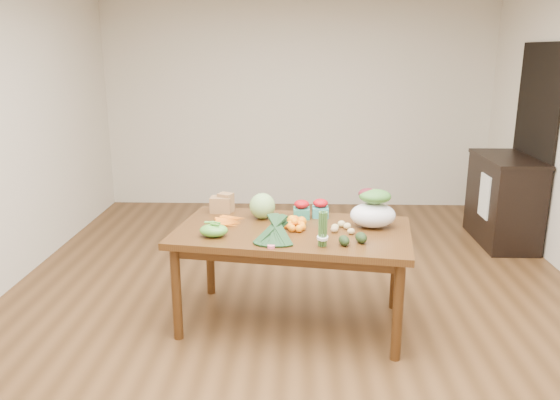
{
  "coord_description": "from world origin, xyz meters",
  "views": [
    {
      "loc": [
        0.0,
        -4.15,
        2.01
      ],
      "look_at": [
        -0.13,
        0.0,
        0.87
      ],
      "focal_mm": 35.0,
      "sensor_mm": 36.0,
      "label": 1
    }
  ],
  "objects_px": {
    "kale_bunch": "(274,232)",
    "salad_bag": "(373,210)",
    "dining_table": "(292,277)",
    "mandarin_cluster": "(295,223)",
    "cabbage": "(262,206)",
    "cabinet": "(504,200)",
    "asparagus_bundle": "(323,229)",
    "paper_bag": "(221,203)"
  },
  "relations": [
    {
      "from": "kale_bunch",
      "to": "salad_bag",
      "type": "distance_m",
      "value": 0.81
    },
    {
      "from": "dining_table",
      "to": "mandarin_cluster",
      "type": "relative_size",
      "value": 9.43
    },
    {
      "from": "kale_bunch",
      "to": "salad_bag",
      "type": "height_order",
      "value": "salad_bag"
    },
    {
      "from": "kale_bunch",
      "to": "cabbage",
      "type": "bearing_deg",
      "value": 110.15
    },
    {
      "from": "cabinet",
      "to": "salad_bag",
      "type": "relative_size",
      "value": 3.05
    },
    {
      "from": "cabbage",
      "to": "mandarin_cluster",
      "type": "height_order",
      "value": "cabbage"
    },
    {
      "from": "cabinet",
      "to": "asparagus_bundle",
      "type": "xyz_separation_m",
      "value": [
        -2.04,
        -2.27,
        0.4
      ]
    },
    {
      "from": "paper_bag",
      "to": "cabbage",
      "type": "xyz_separation_m",
      "value": [
        0.35,
        -0.16,
        0.02
      ]
    },
    {
      "from": "dining_table",
      "to": "mandarin_cluster",
      "type": "bearing_deg",
      "value": 13.06
    },
    {
      "from": "mandarin_cluster",
      "to": "kale_bunch",
      "type": "height_order",
      "value": "kale_bunch"
    },
    {
      "from": "dining_table",
      "to": "salad_bag",
      "type": "xyz_separation_m",
      "value": [
        0.59,
        0.07,
        0.5
      ]
    },
    {
      "from": "kale_bunch",
      "to": "asparagus_bundle",
      "type": "bearing_deg",
      "value": -2.06
    },
    {
      "from": "paper_bag",
      "to": "cabinet",
      "type": "bearing_deg",
      "value": 27.73
    },
    {
      "from": "mandarin_cluster",
      "to": "salad_bag",
      "type": "height_order",
      "value": "salad_bag"
    },
    {
      "from": "paper_bag",
      "to": "cabbage",
      "type": "bearing_deg",
      "value": -24.36
    },
    {
      "from": "dining_table",
      "to": "asparagus_bundle",
      "type": "xyz_separation_m",
      "value": [
        0.2,
        -0.36,
        0.5
      ]
    },
    {
      "from": "cabinet",
      "to": "kale_bunch",
      "type": "distance_m",
      "value": 3.26
    },
    {
      "from": "mandarin_cluster",
      "to": "salad_bag",
      "type": "distance_m",
      "value": 0.59
    },
    {
      "from": "mandarin_cluster",
      "to": "asparagus_bundle",
      "type": "height_order",
      "value": "asparagus_bundle"
    },
    {
      "from": "dining_table",
      "to": "mandarin_cluster",
      "type": "height_order",
      "value": "mandarin_cluster"
    },
    {
      "from": "paper_bag",
      "to": "dining_table",
      "type": "bearing_deg",
      "value": -35.66
    },
    {
      "from": "asparagus_bundle",
      "to": "dining_table",
      "type": "bearing_deg",
      "value": 127.73
    },
    {
      "from": "kale_bunch",
      "to": "asparagus_bundle",
      "type": "xyz_separation_m",
      "value": [
        0.33,
        -0.06,
        0.05
      ]
    },
    {
      "from": "paper_bag",
      "to": "kale_bunch",
      "type": "distance_m",
      "value": 0.85
    },
    {
      "from": "salad_bag",
      "to": "cabbage",
      "type": "bearing_deg",
      "value": 166.97
    },
    {
      "from": "paper_bag",
      "to": "mandarin_cluster",
      "type": "relative_size",
      "value": 1.21
    },
    {
      "from": "paper_bag",
      "to": "mandarin_cluster",
      "type": "bearing_deg",
      "value": -34.96
    },
    {
      "from": "asparagus_bundle",
      "to": "salad_bag",
      "type": "bearing_deg",
      "value": 56.78
    },
    {
      "from": "kale_bunch",
      "to": "dining_table",
      "type": "bearing_deg",
      "value": 76.34
    },
    {
      "from": "dining_table",
      "to": "cabinet",
      "type": "bearing_deg",
      "value": 49.0
    },
    {
      "from": "cabbage",
      "to": "mandarin_cluster",
      "type": "bearing_deg",
      "value": -46.03
    },
    {
      "from": "dining_table",
      "to": "salad_bag",
      "type": "bearing_deg",
      "value": 15.47
    },
    {
      "from": "mandarin_cluster",
      "to": "kale_bunch",
      "type": "bearing_deg",
      "value": -114.45
    },
    {
      "from": "paper_bag",
      "to": "mandarin_cluster",
      "type": "height_order",
      "value": "paper_bag"
    },
    {
      "from": "cabbage",
      "to": "kale_bunch",
      "type": "xyz_separation_m",
      "value": [
        0.11,
        -0.56,
        -0.02
      ]
    },
    {
      "from": "cabbage",
      "to": "kale_bunch",
      "type": "relative_size",
      "value": 0.5
    },
    {
      "from": "paper_bag",
      "to": "mandarin_cluster",
      "type": "distance_m",
      "value": 0.73
    },
    {
      "from": "kale_bunch",
      "to": "mandarin_cluster",
      "type": "bearing_deg",
      "value": 74.22
    },
    {
      "from": "dining_table",
      "to": "cabbage",
      "type": "bearing_deg",
      "value": 140.92
    },
    {
      "from": "cabinet",
      "to": "kale_bunch",
      "type": "bearing_deg",
      "value": -137.02
    },
    {
      "from": "salad_bag",
      "to": "asparagus_bundle",
      "type": "bearing_deg",
      "value": -131.89
    },
    {
      "from": "cabinet",
      "to": "mandarin_cluster",
      "type": "relative_size",
      "value": 5.67
    }
  ]
}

